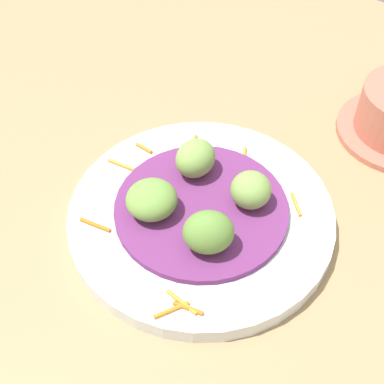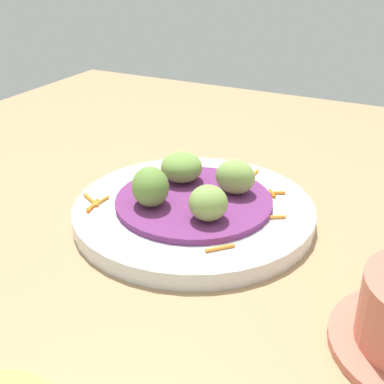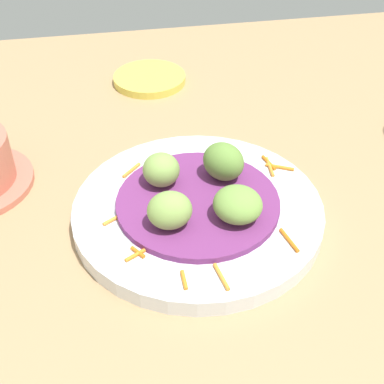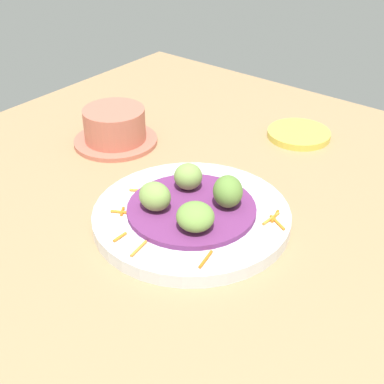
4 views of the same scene
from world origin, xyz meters
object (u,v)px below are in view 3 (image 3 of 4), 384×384
(main_plate, at_px, (198,211))
(guac_scoop_left, at_px, (238,205))
(side_plate_small, at_px, (150,79))
(guac_scoop_center, at_px, (223,162))
(guac_scoop_back, at_px, (170,210))
(guac_scoop_right, at_px, (161,170))

(main_plate, bearing_deg, guac_scoop_left, 134.01)
(guac_scoop_left, xyz_separation_m, side_plate_small, (0.05, -0.37, -0.04))
(guac_scoop_left, height_order, side_plate_small, guac_scoop_left)
(side_plate_small, bearing_deg, main_plate, 92.38)
(guac_scoop_center, bearing_deg, guac_scoop_left, 89.01)
(main_plate, xyz_separation_m, guac_scoop_left, (-0.03, 0.04, 0.04))
(side_plate_small, bearing_deg, guac_scoop_center, 99.56)
(guac_scoop_left, xyz_separation_m, guac_scoop_back, (0.07, -0.00, 0.00))
(main_plate, xyz_separation_m, guac_scoop_right, (0.03, -0.04, 0.04))
(guac_scoop_back, bearing_deg, main_plate, -135.99)
(side_plate_small, bearing_deg, guac_scoop_back, 86.50)
(guac_scoop_center, relative_size, side_plate_small, 0.43)
(guac_scoop_right, relative_size, side_plate_small, 0.37)
(guac_scoop_right, height_order, guac_scoop_back, guac_scoop_back)
(guac_scoop_left, relative_size, guac_scoop_back, 1.12)
(guac_scoop_center, bearing_deg, guac_scoop_back, 44.01)
(guac_scoop_right, xyz_separation_m, side_plate_small, (-0.02, -0.30, -0.04))
(main_plate, distance_m, guac_scoop_center, 0.06)
(guac_scoop_center, relative_size, guac_scoop_right, 1.18)
(main_plate, bearing_deg, guac_scoop_right, -45.99)
(guac_scoop_right, distance_m, guac_scoop_back, 0.07)
(guac_scoop_center, xyz_separation_m, side_plate_small, (0.05, -0.30, -0.04))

